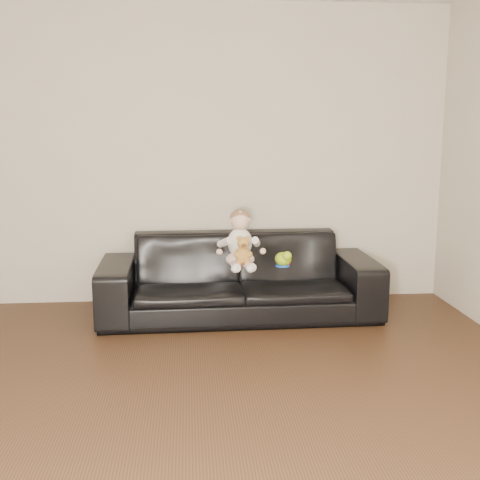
{
  "coord_description": "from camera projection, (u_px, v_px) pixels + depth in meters",
  "views": [
    {
      "loc": [
        0.21,
        -2.57,
        1.54
      ],
      "look_at": [
        0.61,
        2.14,
        0.66
      ],
      "focal_mm": 45.0,
      "sensor_mm": 36.0,
      "label": 1
    }
  ],
  "objects": [
    {
      "name": "floor",
      "position": [
        149.0,
        466.0,
        2.79
      ],
      "size": [
        5.5,
        5.5,
        0.0
      ],
      "primitive_type": "plane",
      "color": "#402716",
      "rests_on": "ground"
    },
    {
      "name": "wall_back",
      "position": [
        164.0,
        156.0,
        5.24
      ],
      "size": [
        5.0,
        0.0,
        5.0
      ],
      "primitive_type": "plane",
      "rotation": [
        1.57,
        0.0,
        0.0
      ],
      "color": "beige",
      "rests_on": "ground"
    },
    {
      "name": "sofa",
      "position": [
        239.0,
        276.0,
        4.98
      ],
      "size": [
        2.29,
        0.93,
        0.66
      ],
      "primitive_type": "imported",
      "rotation": [
        0.0,
        0.0,
        0.02
      ],
      "color": "black",
      "rests_on": "floor"
    },
    {
      "name": "baby",
      "position": [
        240.0,
        242.0,
        4.8
      ],
      "size": [
        0.33,
        0.4,
        0.46
      ],
      "rotation": [
        0.0,
        0.0,
        0.14
      ],
      "color": "#FAD3D4",
      "rests_on": "sofa"
    },
    {
      "name": "teddy_bear",
      "position": [
        243.0,
        251.0,
        4.67
      ],
      "size": [
        0.15,
        0.15,
        0.22
      ],
      "rotation": [
        0.0,
        0.0,
        0.38
      ],
      "color": "#B37E33",
      "rests_on": "sofa"
    },
    {
      "name": "toy_green",
      "position": [
        283.0,
        259.0,
        4.88
      ],
      "size": [
        0.19,
        0.2,
        0.11
      ],
      "primitive_type": "ellipsoid",
      "rotation": [
        0.0,
        0.0,
        0.41
      ],
      "color": "#A7CF18",
      "rests_on": "sofa"
    },
    {
      "name": "toy_rattle",
      "position": [
        287.0,
        263.0,
        4.86
      ],
      "size": [
        0.08,
        0.08,
        0.06
      ],
      "primitive_type": "sphere",
      "rotation": [
        0.0,
        0.0,
        0.36
      ],
      "color": "red",
      "rests_on": "sofa"
    },
    {
      "name": "toy_blue_disc",
      "position": [
        283.0,
        265.0,
        4.87
      ],
      "size": [
        0.13,
        0.13,
        0.02
      ],
      "primitive_type": "cylinder",
      "rotation": [
        0.0,
        0.0,
        -0.1
      ],
      "color": "blue",
      "rests_on": "sofa"
    }
  ]
}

